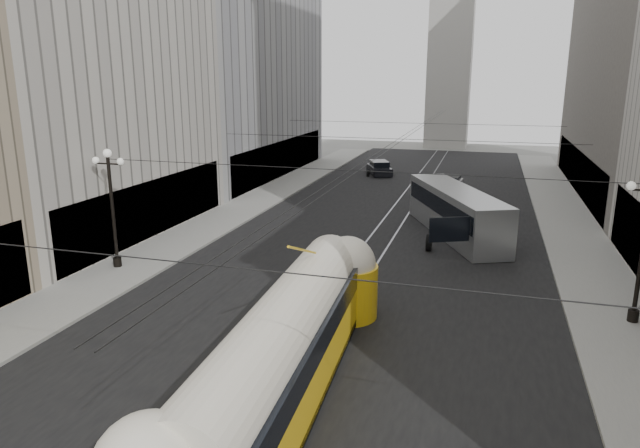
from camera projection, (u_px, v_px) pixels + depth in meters
The scene contains 13 objects.
road at pixel (392, 222), 40.95m from camera, with size 20.00×85.00×0.02m, color black.
sidewalk_left at pixel (257, 201), 47.49m from camera, with size 4.00×72.00×0.15m, color gray.
sidewalk_right at pixel (567, 221), 40.87m from camera, with size 4.00×72.00×0.15m, color gray.
rail_left at pixel (382, 221), 41.16m from camera, with size 0.12×85.00×0.04m, color gray.
rail_right at pixel (403, 223), 40.74m from camera, with size 0.12×85.00×0.04m, color gray.
building_left_far at pixel (225, 34), 57.26m from camera, with size 12.60×28.60×28.60m.
distant_tower at pixel (451, 42), 81.27m from camera, with size 6.00×6.00×31.36m.
lamppost_left_mid at pixel (112, 202), 30.03m from camera, with size 1.86×0.44×6.37m.
catenary at pixel (395, 141), 38.51m from camera, with size 25.00×72.00×0.23m.
streetcar at pixel (284, 348), 18.07m from camera, with size 3.34×16.57×3.64m.
city_bus at pixel (456, 210), 37.19m from camera, with size 7.29×12.51×3.06m.
sedan_white_far at pixel (451, 183), 52.51m from camera, with size 2.02×4.17×1.27m.
sedan_dark_far at pixel (379, 168), 60.62m from camera, with size 3.56×5.04×1.47m.
Camera 1 is at (6.30, -7.02, 10.13)m, focal length 32.00 mm.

